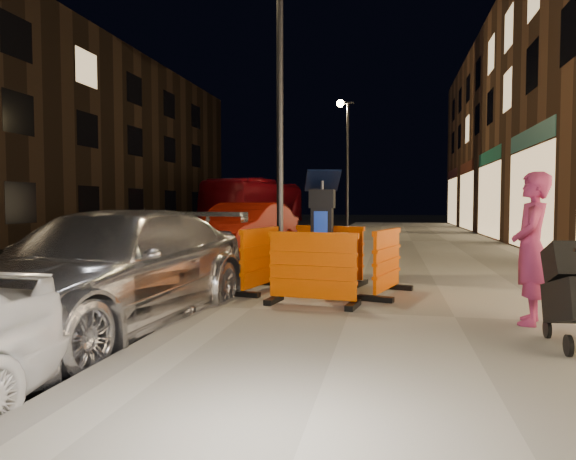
% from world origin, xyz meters
% --- Properties ---
extents(ground_plane, '(120.00, 120.00, 0.00)m').
position_xyz_m(ground_plane, '(0.00, 0.00, 0.00)').
color(ground_plane, black).
rests_on(ground_plane, ground).
extents(sidewalk, '(6.00, 60.00, 0.15)m').
position_xyz_m(sidewalk, '(3.00, 0.00, 0.07)').
color(sidewalk, gray).
rests_on(sidewalk, ground).
extents(kerb, '(0.30, 60.00, 0.15)m').
position_xyz_m(kerb, '(0.00, 0.00, 0.07)').
color(kerb, slate).
rests_on(kerb, ground).
extents(parking_kiosk, '(0.65, 0.65, 1.72)m').
position_xyz_m(parking_kiosk, '(1.25, 1.32, 1.01)').
color(parking_kiosk, black).
rests_on(parking_kiosk, sidewalk).
extents(barrier_front, '(1.29, 0.68, 0.96)m').
position_xyz_m(barrier_front, '(1.25, 0.37, 0.63)').
color(barrier_front, '#F85700').
rests_on(barrier_front, sidewalk).
extents(barrier_back, '(1.32, 0.84, 0.96)m').
position_xyz_m(barrier_back, '(1.25, 2.27, 0.63)').
color(barrier_back, '#F85700').
rests_on(barrier_back, sidewalk).
extents(barrier_kerbside, '(0.74, 1.30, 0.96)m').
position_xyz_m(barrier_kerbside, '(0.30, 1.32, 0.63)').
color(barrier_kerbside, '#F85700').
rests_on(barrier_kerbside, sidewalk).
extents(barrier_bldgside, '(0.82, 1.32, 0.96)m').
position_xyz_m(barrier_bldgside, '(2.20, 1.32, 0.63)').
color(barrier_bldgside, '#F85700').
rests_on(barrier_bldgside, sidewalk).
extents(car_silver, '(2.40, 5.00, 1.40)m').
position_xyz_m(car_silver, '(-0.99, -0.78, 0.00)').
color(car_silver, silver).
rests_on(car_silver, ground).
extents(car_red, '(2.23, 4.75, 1.51)m').
position_xyz_m(car_red, '(-1.59, 7.00, 0.00)').
color(car_red, maroon).
rests_on(car_red, ground).
extents(bus_doubledecker, '(3.41, 10.21, 2.79)m').
position_xyz_m(bus_doubledecker, '(-5.08, 21.64, 0.00)').
color(bus_doubledecker, maroon).
rests_on(bus_doubledecker, ground).
extents(man, '(0.54, 0.69, 1.68)m').
position_xyz_m(man, '(3.77, -0.19, 0.99)').
color(man, '#A32E5D').
rests_on(man, sidewalk).
extents(street_lamp_mid, '(0.12, 0.12, 6.00)m').
position_xyz_m(street_lamp_mid, '(0.25, 3.00, 3.15)').
color(street_lamp_mid, '#3F3F44').
rests_on(street_lamp_mid, sidewalk).
extents(street_lamp_far, '(0.12, 0.12, 6.00)m').
position_xyz_m(street_lamp_far, '(0.25, 18.00, 3.15)').
color(street_lamp_far, '#3F3F44').
rests_on(street_lamp_far, sidewalk).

